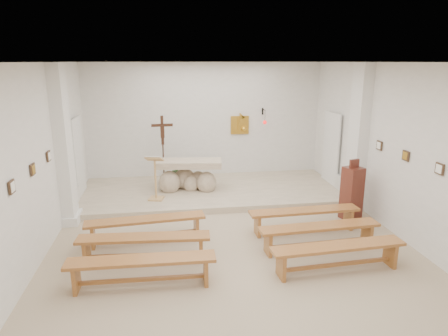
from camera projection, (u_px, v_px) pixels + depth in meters
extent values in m
cube|color=tan|center=(233.00, 252.00, 7.59)|extent=(7.00, 10.00, 0.00)
cube|color=white|center=(28.00, 171.00, 6.64)|extent=(0.02, 10.00, 3.50)
cube|color=white|center=(413.00, 156.00, 7.64)|extent=(0.02, 10.00, 3.50)
cube|color=white|center=(205.00, 122.00, 11.91)|extent=(7.00, 0.02, 3.50)
cube|color=silver|center=(234.00, 63.00, 6.69)|extent=(7.00, 10.00, 0.02)
cube|color=beige|center=(211.00, 191.00, 10.92)|extent=(6.98, 3.00, 0.15)
cube|color=white|center=(63.00, 146.00, 8.57)|extent=(0.26, 0.55, 3.50)
cube|color=white|center=(358.00, 138.00, 9.53)|extent=(0.26, 0.55, 3.50)
cube|color=gold|center=(240.00, 125.00, 12.06)|extent=(0.55, 0.04, 0.55)
cube|color=black|center=(263.00, 111.00, 12.06)|extent=(0.04, 0.02, 0.20)
cylinder|color=black|center=(264.00, 110.00, 11.90)|extent=(0.02, 0.30, 0.02)
cylinder|color=black|center=(265.00, 116.00, 11.80)|extent=(0.01, 0.01, 0.34)
sphere|color=red|center=(265.00, 122.00, 11.85)|extent=(0.11, 0.11, 0.11)
cube|color=#402C1C|center=(12.00, 187.00, 5.89)|extent=(0.03, 0.20, 0.20)
cube|color=#402C1C|center=(33.00, 169.00, 6.84)|extent=(0.03, 0.20, 0.20)
cube|color=#402C1C|center=(49.00, 156.00, 7.80)|extent=(0.03, 0.20, 0.20)
cube|color=#402C1C|center=(440.00, 169.00, 6.88)|extent=(0.03, 0.20, 0.20)
cube|color=#402C1C|center=(406.00, 156.00, 7.84)|extent=(0.03, 0.20, 0.20)
cube|color=#402C1C|center=(379.00, 145.00, 8.79)|extent=(0.03, 0.20, 0.20)
cube|color=silver|center=(74.00, 200.00, 9.61)|extent=(0.10, 0.85, 0.52)
cube|color=silver|center=(343.00, 188.00, 10.59)|extent=(0.10, 0.85, 0.52)
ellipsoid|color=beige|center=(170.00, 183.00, 10.61)|extent=(0.56, 0.48, 0.64)
ellipsoid|color=beige|center=(207.00, 183.00, 10.67)|extent=(0.53, 0.45, 0.60)
ellipsoid|color=beige|center=(184.00, 179.00, 10.92)|extent=(0.60, 0.51, 0.56)
ellipsoid|color=beige|center=(198.00, 181.00, 10.91)|extent=(0.49, 0.41, 0.53)
ellipsoid|color=beige|center=(191.00, 184.00, 10.73)|extent=(0.41, 0.35, 0.49)
cube|color=beige|center=(189.00, 163.00, 10.63)|extent=(1.81, 0.89, 0.17)
cube|color=tan|center=(156.00, 198.00, 10.05)|extent=(0.42, 0.42, 0.04)
cylinder|color=tan|center=(156.00, 180.00, 9.93)|extent=(0.05, 0.05, 0.99)
cube|color=tan|center=(154.00, 159.00, 9.77)|extent=(0.48, 0.39, 0.16)
cube|color=white|center=(154.00, 158.00, 9.72)|extent=(0.41, 0.32, 0.13)
cylinder|color=#3C2013|center=(164.00, 183.00, 11.31)|extent=(0.26, 0.26, 0.03)
cylinder|color=#3C2013|center=(164.00, 164.00, 11.16)|extent=(0.04, 0.04, 1.17)
cube|color=#3C2013|center=(162.00, 130.00, 10.91)|extent=(0.08, 0.06, 0.80)
cube|color=#3C2013|center=(162.00, 125.00, 10.88)|extent=(0.59, 0.10, 0.07)
cube|color=#3C2013|center=(162.00, 132.00, 10.89)|extent=(0.11, 0.05, 0.34)
imported|color=#305A24|center=(178.00, 175.00, 11.30)|extent=(0.54, 0.49, 0.52)
cube|color=#5A2419|center=(352.00, 193.00, 9.06)|extent=(0.47, 0.47, 1.22)
cube|color=#5A2419|center=(354.00, 164.00, 8.88)|extent=(0.25, 0.13, 0.20)
cube|color=#AB6F31|center=(146.00, 220.00, 7.93)|extent=(2.38, 0.59, 0.05)
cube|color=#AB6F31|center=(93.00, 236.00, 7.76)|extent=(0.10, 0.35, 0.45)
cube|color=#AB6F31|center=(196.00, 226.00, 8.22)|extent=(0.10, 0.35, 0.45)
cube|color=#AB6F31|center=(146.00, 235.00, 8.01)|extent=(1.98, 0.24, 0.05)
cube|color=#AB6F31|center=(304.00, 211.00, 8.40)|extent=(2.37, 0.46, 0.05)
cube|color=#AB6F31|center=(257.00, 225.00, 8.28)|extent=(0.08, 0.34, 0.45)
cube|color=#AB6F31|center=(348.00, 218.00, 8.64)|extent=(0.08, 0.34, 0.45)
cube|color=#AB6F31|center=(304.00, 226.00, 8.49)|extent=(1.98, 0.13, 0.05)
cube|color=#AB6F31|center=(144.00, 238.00, 7.12)|extent=(2.38, 0.54, 0.05)
cube|color=#AB6F31|center=(87.00, 252.00, 7.11)|extent=(0.09, 0.35, 0.45)
cube|color=#AB6F31|center=(201.00, 248.00, 7.26)|extent=(0.09, 0.35, 0.45)
cube|color=#AB6F31|center=(145.00, 255.00, 7.21)|extent=(1.98, 0.21, 0.05)
cube|color=#AB6F31|center=(320.00, 227.00, 7.59)|extent=(2.37, 0.51, 0.05)
cube|color=#AB6F31|center=(268.00, 243.00, 7.45)|extent=(0.08, 0.35, 0.45)
cube|color=#AB6F31|center=(367.00, 234.00, 7.85)|extent=(0.08, 0.35, 0.45)
cube|color=#AB6F31|center=(318.00, 243.00, 7.68)|extent=(1.98, 0.17, 0.05)
cube|color=#AB6F31|center=(141.00, 260.00, 6.31)|extent=(2.37, 0.44, 0.05)
cube|color=#AB6F31|center=(76.00, 278.00, 6.25)|extent=(0.07, 0.34, 0.45)
cube|color=#AB6F31|center=(206.00, 270.00, 6.49)|extent=(0.07, 0.34, 0.45)
cube|color=#AB6F31|center=(142.00, 279.00, 6.40)|extent=(1.98, 0.12, 0.05)
cube|color=#AB6F31|center=(338.00, 246.00, 6.78)|extent=(2.38, 0.52, 0.05)
cube|color=#AB6F31|center=(281.00, 266.00, 6.64)|extent=(0.09, 0.35, 0.45)
cube|color=#AB6F31|center=(390.00, 254.00, 7.05)|extent=(0.09, 0.35, 0.45)
cube|color=#AB6F31|center=(337.00, 264.00, 6.87)|extent=(1.98, 0.19, 0.05)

